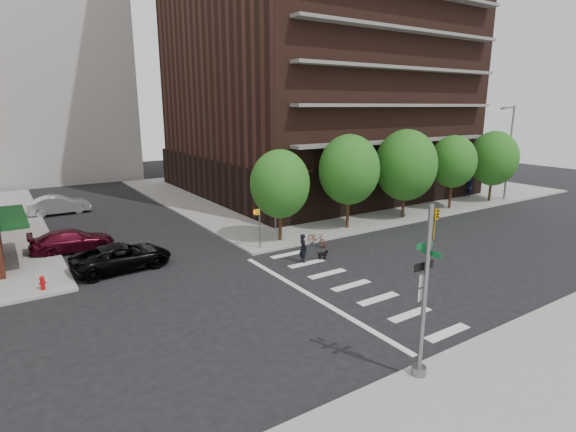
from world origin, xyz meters
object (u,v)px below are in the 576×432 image
(parked_car_black, at_px, (122,257))
(pedestrian_far, at_px, (469,187))
(fire_hydrant, at_px, (42,282))
(dog_walker, at_px, (303,248))
(parked_car_silver, at_px, (59,205))
(parked_car_maroon, at_px, (72,240))
(traffic_signal, at_px, (424,305))
(scooter, at_px, (317,239))

(parked_car_black, xyz_separation_m, pedestrian_far, (34.54, 2.00, 0.34))
(fire_hydrant, bearing_deg, parked_car_black, 16.07)
(pedestrian_far, bearing_deg, fire_hydrant, -66.63)
(dog_walker, xyz_separation_m, pedestrian_far, (25.23, 6.68, 0.22))
(parked_car_black, bearing_deg, dog_walker, -121.25)
(parked_car_silver, xyz_separation_m, dog_walker, (10.54, -21.58, 0.06))
(fire_hydrant, relative_size, parked_car_black, 0.13)
(fire_hydrant, relative_size, parked_car_silver, 0.15)
(fire_hydrant, height_order, parked_car_maroon, parked_car_maroon)
(traffic_signal, distance_m, fire_hydrant, 18.42)
(traffic_signal, distance_m, parked_car_maroon, 23.06)
(dog_walker, bearing_deg, traffic_signal, 171.78)
(fire_hydrant, xyz_separation_m, parked_car_silver, (2.93, 18.09, 0.27))
(scooter, xyz_separation_m, dog_walker, (-2.67, -2.18, 0.40))
(parked_car_black, relative_size, parked_car_maroon, 1.10)
(fire_hydrant, xyz_separation_m, scooter, (16.14, -1.30, -0.07))
(scooter, bearing_deg, fire_hydrant, 172.74)
(fire_hydrant, relative_size, pedestrian_far, 0.39)
(parked_car_maroon, height_order, pedestrian_far, pedestrian_far)
(dog_walker, bearing_deg, parked_car_silver, 34.05)
(parked_car_black, bearing_deg, traffic_signal, -164.96)
(parked_car_silver, bearing_deg, parked_car_black, -177.75)
(traffic_signal, distance_m, parked_car_silver, 34.19)
(parked_car_black, xyz_separation_m, scooter, (11.97, -2.50, -0.28))
(traffic_signal, bearing_deg, fire_hydrant, 123.26)
(parked_car_maroon, distance_m, parked_car_silver, 11.77)
(scooter, bearing_deg, traffic_signal, -116.22)
(parked_car_silver, relative_size, scooter, 2.72)
(traffic_signal, xyz_separation_m, parked_car_maroon, (-7.73, 21.64, -1.98))
(dog_walker, bearing_deg, pedestrian_far, -67.15)
(traffic_signal, bearing_deg, scooter, 66.43)
(dog_walker, height_order, pedestrian_far, pedestrian_far)
(fire_hydrant, xyz_separation_m, parked_car_maroon, (2.30, 6.34, 0.17))
(traffic_signal, relative_size, parked_car_maroon, 1.21)
(pedestrian_far, bearing_deg, dog_walker, -56.53)
(traffic_signal, relative_size, dog_walker, 3.40)
(fire_hydrant, relative_size, scooter, 0.40)
(parked_car_black, relative_size, scooter, 2.98)
(scooter, bearing_deg, parked_car_black, 165.55)
(parked_car_maroon, bearing_deg, scooter, -116.50)
(traffic_signal, height_order, scooter, traffic_signal)
(pedestrian_far, bearing_deg, parked_car_silver, -93.97)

